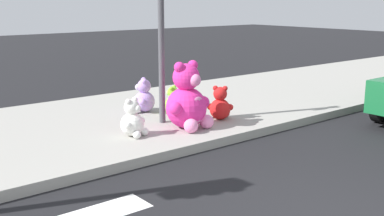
# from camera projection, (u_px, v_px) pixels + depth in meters

# --- Properties ---
(sidewalk) EXTENTS (28.00, 4.40, 0.15)m
(sidewalk) POSITION_uv_depth(u_px,v_px,m) (92.00, 126.00, 8.55)
(sidewalk) COLOR #9E9B93
(sidewalk) RESTS_ON ground_plane
(sign_pole) EXTENTS (0.56, 0.11, 3.20)m
(sign_pole) POSITION_uv_depth(u_px,v_px,m) (161.00, 27.00, 8.16)
(sign_pole) COLOR #4C4C51
(sign_pole) RESTS_ON sidewalk
(plush_pink_large) EXTENTS (0.89, 0.80, 1.15)m
(plush_pink_large) POSITION_uv_depth(u_px,v_px,m) (188.00, 102.00, 8.06)
(plush_pink_large) COLOR #F22D93
(plush_pink_large) RESTS_ON sidewalk
(plush_white) EXTENTS (0.46, 0.45, 0.63)m
(plush_white) POSITION_uv_depth(u_px,v_px,m) (133.00, 121.00, 7.63)
(plush_white) COLOR white
(plush_white) RESTS_ON sidewalk
(plush_lime) EXTENTS (0.37, 0.38, 0.53)m
(plush_lime) POSITION_uv_depth(u_px,v_px,m) (172.00, 102.00, 9.23)
(plush_lime) COLOR #8CD133
(plush_lime) RESTS_ON sidewalk
(plush_lavender) EXTENTS (0.48, 0.47, 0.67)m
(plush_lavender) POSITION_uv_depth(u_px,v_px,m) (143.00, 98.00, 9.28)
(plush_lavender) COLOR #B28CD8
(plush_lavender) RESTS_ON sidewalk
(plush_red) EXTENTS (0.45, 0.45, 0.63)m
(plush_red) POSITION_uv_depth(u_px,v_px,m) (220.00, 106.00, 8.72)
(plush_red) COLOR red
(plush_red) RESTS_ON sidewalk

